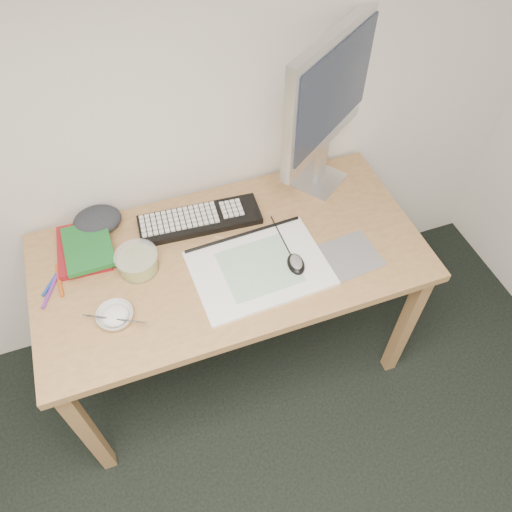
{
  "coord_description": "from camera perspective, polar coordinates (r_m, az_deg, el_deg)",
  "views": [
    {
      "loc": [
        0.06,
        0.34,
        2.15
      ],
      "look_at": [
        0.41,
        1.33,
        0.83
      ],
      "focal_mm": 35.0,
      "sensor_mm": 36.0,
      "label": 1
    }
  ],
  "objects": [
    {
      "name": "chopsticks",
      "position": [
        1.65,
        -15.66,
        -6.97
      ],
      "size": [
        0.2,
        0.11,
        0.02
      ],
      "primitive_type": "cylinder",
      "rotation": [
        0.0,
        1.57,
        -0.48
      ],
      "color": "silver",
      "rests_on": "rice_bowl"
    },
    {
      "name": "cloth_lump",
      "position": [
        1.96,
        -17.68,
        3.9
      ],
      "size": [
        0.18,
        0.16,
        0.06
      ],
      "primitive_type": "ellipsoid",
      "rotation": [
        0.0,
        0.0,
        -0.28
      ],
      "color": "#222429",
      "rests_on": "desk"
    },
    {
      "name": "sketchpad",
      "position": [
        1.75,
        0.38,
        -1.41
      ],
      "size": [
        0.48,
        0.35,
        0.01
      ],
      "primitive_type": "cube",
      "rotation": [
        0.0,
        0.0,
        0.04
      ],
      "color": "silver",
      "rests_on": "desk"
    },
    {
      "name": "marker_blue",
      "position": [
        1.86,
        -22.31,
        -2.74
      ],
      "size": [
        0.08,
        0.11,
        0.01
      ],
      "primitive_type": "cylinder",
      "rotation": [
        0.0,
        1.57,
        0.97
      ],
      "color": "#1C3F9C",
      "rests_on": "desk"
    },
    {
      "name": "book_red",
      "position": [
        1.9,
        -19.07,
        0.84
      ],
      "size": [
        0.2,
        0.25,
        0.02
      ],
      "primitive_type": "cube",
      "rotation": [
        0.0,
        0.0,
        -0.07
      ],
      "color": "maroon",
      "rests_on": "desk"
    },
    {
      "name": "mousepad",
      "position": [
        1.82,
        10.69,
        0.05
      ],
      "size": [
        0.21,
        0.2,
        0.0
      ],
      "primitive_type": "cube",
      "rotation": [
        0.0,
        0.0,
        0.09
      ],
      "color": "gray",
      "rests_on": "desk"
    },
    {
      "name": "rice_bowl",
      "position": [
        1.69,
        -15.77,
        -6.67
      ],
      "size": [
        0.13,
        0.13,
        0.04
      ],
      "primitive_type": "imported",
      "rotation": [
        0.0,
        0.0,
        -0.12
      ],
      "color": "silver",
      "rests_on": "desk"
    },
    {
      "name": "monitor",
      "position": [
        1.83,
        8.43,
        17.67
      ],
      "size": [
        0.47,
        0.35,
        0.64
      ],
      "rotation": [
        0.0,
        0.0,
        0.62
      ],
      "color": "silver",
      "rests_on": "desk"
    },
    {
      "name": "mouse",
      "position": [
        1.74,
        4.6,
        -0.71
      ],
      "size": [
        0.07,
        0.1,
        0.03
      ],
      "primitive_type": "ellipsoid",
      "rotation": [
        0.0,
        0.0,
        -0.11
      ],
      "color": "black",
      "rests_on": "sketchpad"
    },
    {
      "name": "book_green",
      "position": [
        1.87,
        -18.64,
        0.99
      ],
      "size": [
        0.17,
        0.23,
        0.02
      ],
      "primitive_type": "cube",
      "rotation": [
        0.0,
        0.0,
        0.01
      ],
      "color": "#196627",
      "rests_on": "book_red"
    },
    {
      "name": "desk",
      "position": [
        1.86,
        -2.91,
        -1.41
      ],
      "size": [
        1.4,
        0.7,
        0.75
      ],
      "color": "tan",
      "rests_on": "ground"
    },
    {
      "name": "pencil_tan",
      "position": [
        1.83,
        -1.88,
        1.44
      ],
      "size": [
        0.15,
        0.13,
        0.01
      ],
      "primitive_type": "cylinder",
      "rotation": [
        0.0,
        1.57,
        -0.7
      ],
      "color": "tan",
      "rests_on": "desk"
    },
    {
      "name": "pencil_pink",
      "position": [
        1.79,
        -5.33,
        -0.1
      ],
      "size": [
        0.18,
        0.05,
        0.01
      ],
      "primitive_type": "cylinder",
      "rotation": [
        0.0,
        1.57,
        -0.21
      ],
      "color": "pink",
      "rests_on": "desk"
    },
    {
      "name": "pencil_black",
      "position": [
        1.85,
        -0.42,
        2.32
      ],
      "size": [
        0.17,
        0.04,
        0.01
      ],
      "primitive_type": "cylinder",
      "rotation": [
        0.0,
        1.57,
        0.17
      ],
      "color": "black",
      "rests_on": "desk"
    },
    {
      "name": "keyboard",
      "position": [
        1.9,
        -6.44,
        4.14
      ],
      "size": [
        0.47,
        0.18,
        0.03
      ],
      "primitive_type": "cube",
      "rotation": [
        0.0,
        0.0,
        -0.07
      ],
      "color": "black",
      "rests_on": "desk"
    },
    {
      "name": "fruit_tub",
      "position": [
        1.78,
        -13.39,
        -0.65
      ],
      "size": [
        0.17,
        0.17,
        0.07
      ],
      "primitive_type": "cylinder",
      "rotation": [
        0.0,
        0.0,
        0.13
      ],
      "color": "gold",
      "rests_on": "desk"
    },
    {
      "name": "marker_purple",
      "position": [
        1.83,
        -22.5,
        -3.84
      ],
      "size": [
        0.07,
        0.12,
        0.01
      ],
      "primitive_type": "cylinder",
      "rotation": [
        0.0,
        1.57,
        1.12
      ],
      "color": "#712A9C",
      "rests_on": "desk"
    },
    {
      "name": "marker_orange",
      "position": [
        1.85,
        -21.55,
        -2.62
      ],
      "size": [
        0.02,
        0.14,
        0.01
      ],
      "primitive_type": "cylinder",
      "rotation": [
        0.0,
        1.57,
        1.6
      ],
      "color": "#C45517",
      "rests_on": "desk"
    }
  ]
}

